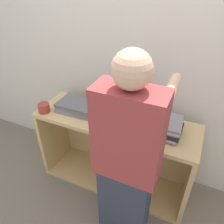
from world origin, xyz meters
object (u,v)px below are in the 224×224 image
Objects in this scene: laptop_open at (118,112)px; mug at (44,108)px; person at (127,168)px; laptop_stack_left at (78,106)px; laptop_stack_right at (159,125)px.

laptop_open is 3.38× the size of mug.
person reaches higher than mug.
laptop_open is 0.59m from person.
laptop_open is 0.22× the size of person.
laptop_stack_left is at bearing 30.49° from mug.
laptop_stack_left is 3.53× the size of mug.
mug is at bearing -149.51° from laptop_stack_left.
laptop_stack_left is at bearing -172.30° from laptop_open.
laptop_stack_right is at bearing 8.59° from mug.
laptop_stack_left is 0.98× the size of laptop_stack_right.
person reaches higher than laptop_stack_left.
laptop_open is 0.66m from mug.
laptop_open is 0.37m from laptop_stack_left.
laptop_open is at bearing 7.70° from laptop_stack_left.
person is (0.65, -0.46, -0.03)m from laptop_stack_left.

